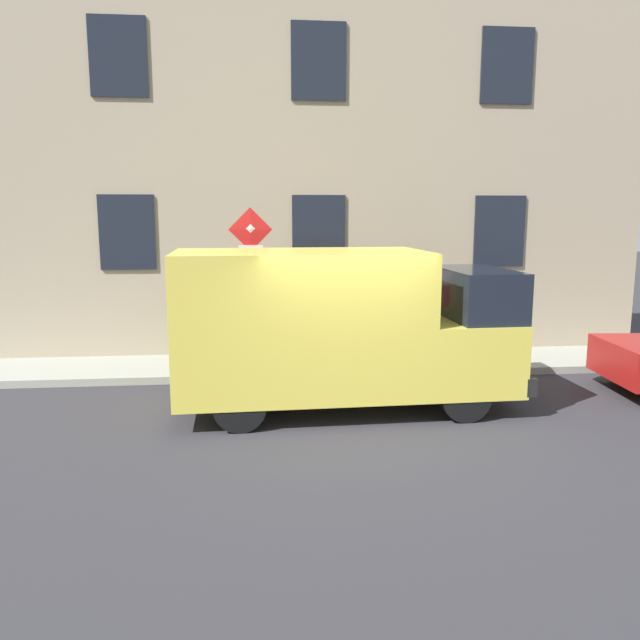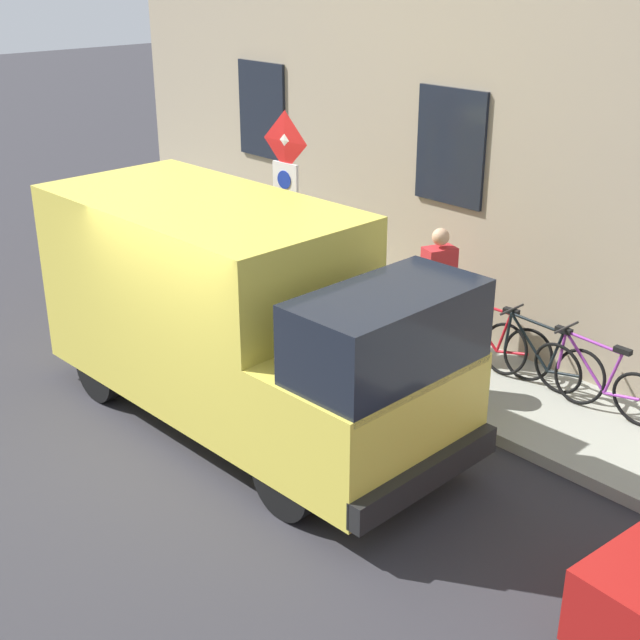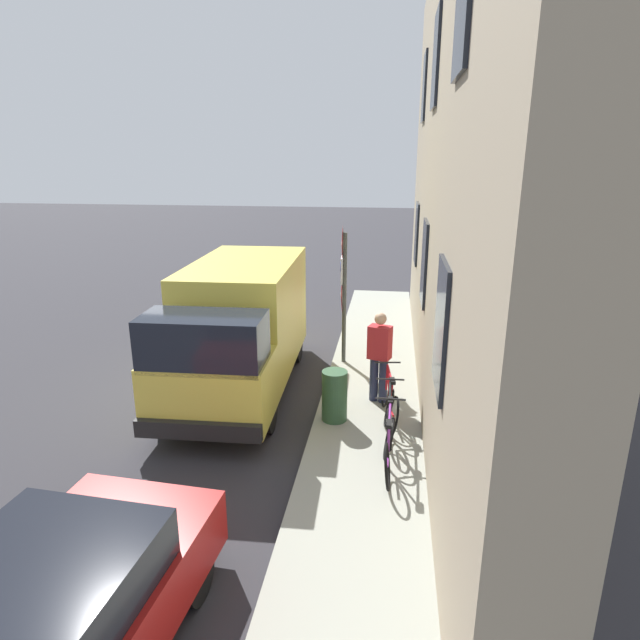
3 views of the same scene
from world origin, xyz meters
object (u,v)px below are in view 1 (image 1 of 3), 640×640
Objects in this scene: litter_bin at (398,344)px; bicycle_red at (381,338)px; pedestrian at (348,314)px; bicycle_purple at (452,337)px; sign_post_stacked at (251,273)px; bicycle_black at (416,338)px; delivery_van at (339,326)px.

bicycle_red is at bearing 8.37° from litter_bin.
bicycle_red is 0.93m from pedestrian.
bicycle_purple is 1.00× the size of bicycle_red.
bicycle_red is at bearing -67.45° from sign_post_stacked.
bicycle_black is at bearing -152.52° from pedestrian.
sign_post_stacked reaches higher than bicycle_black.
litter_bin is at bearing 53.69° from delivery_van.
pedestrian is (0.88, -1.92, -0.92)m from sign_post_stacked.
litter_bin is at bearing -86.94° from sign_post_stacked.
bicycle_purple is at bearing 172.61° from bicycle_red.
bicycle_purple is 1.67m from litter_bin.
litter_bin is (-0.95, 0.62, 0.08)m from bicycle_black.
bicycle_purple and bicycle_black have the same top height.
litter_bin is (-0.94, -0.14, 0.08)m from bicycle_red.
bicycle_red is 1.00× the size of pedestrian.
pedestrian is at bearing 76.76° from delivery_van.
delivery_van is at bearing 97.64° from pedestrian.
pedestrian is at bearing 9.57° from bicycle_red.
litter_bin is (0.15, -2.77, -1.40)m from sign_post_stacked.
pedestrian reaches higher than bicycle_purple.
pedestrian is (2.78, -0.56, -0.26)m from delivery_van.
pedestrian is at bearing 6.38° from bicycle_purple.
litter_bin is (-0.95, 1.37, 0.08)m from bicycle_purple.
bicycle_purple is at bearing 45.31° from delivery_van.
sign_post_stacked is 4.53m from bicycle_purple.
bicycle_black is at bearing -33.09° from litter_bin.
delivery_van is 3.14× the size of bicycle_red.
litter_bin is (2.05, -1.41, -0.74)m from delivery_van.
bicycle_purple is (3.00, -2.78, -0.82)m from delivery_van.
bicycle_black is 1.00× the size of pedestrian.
bicycle_black is 1.00× the size of bicycle_red.
delivery_van is 3.15× the size of bicycle_black.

